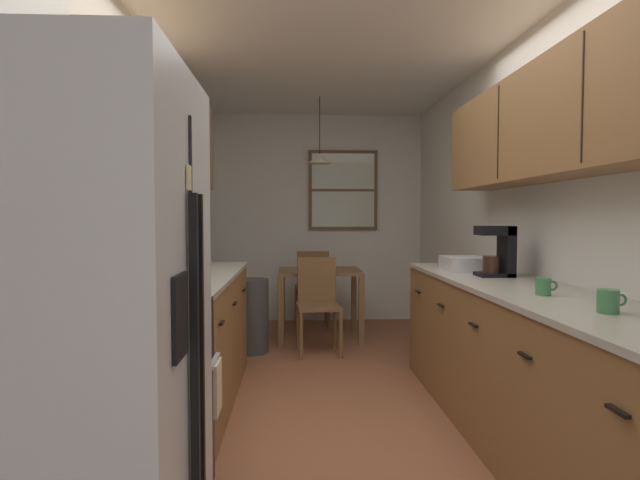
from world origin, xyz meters
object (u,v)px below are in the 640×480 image
at_px(refrigerator, 67,365).
at_px(mug_by_coffeemaker, 609,301).
at_px(stove_range, 129,407).
at_px(dining_chair_near, 318,300).
at_px(storage_canister, 159,275).
at_px(mug_spare, 544,287).
at_px(microwave_over_range, 97,124).
at_px(trash_bin, 251,316).
at_px(dining_table, 320,282).
at_px(dining_chair_far, 312,284).
at_px(dish_rack, 464,264).
at_px(coffee_maker, 499,250).

relative_size(refrigerator, mug_by_coffeemaker, 14.32).
relative_size(stove_range, dining_chair_near, 1.22).
relative_size(stove_range, storage_canister, 6.70).
bearing_deg(dining_chair_near, stove_range, -109.64).
distance_m(storage_canister, mug_spare, 1.97).
xyz_separation_m(microwave_over_range, mug_by_coffeemaker, (2.08, -0.22, -0.73)).
height_order(stove_range, trash_bin, stove_range).
distance_m(microwave_over_range, dining_table, 3.53).
bearing_deg(dining_chair_near, mug_by_coffeemaker, -69.93).
relative_size(dining_chair_far, mug_spare, 8.27).
height_order(microwave_over_range, dish_rack, microwave_over_range).
distance_m(dining_chair_near, coffee_maker, 2.00).
distance_m(dining_chair_near, trash_bin, 0.66).
distance_m(dining_chair_far, coffee_maker, 2.96).
bearing_deg(coffee_maker, refrigerator, -138.61).
height_order(refrigerator, dish_rack, refrigerator).
distance_m(refrigerator, mug_by_coffeemaker, 1.98).
distance_m(dining_chair_near, mug_spare, 2.61).
bearing_deg(refrigerator, dining_chair_near, 75.07).
bearing_deg(dish_rack, dining_chair_near, 130.48).
distance_m(stove_range, dining_chair_far, 3.86).
relative_size(stove_range, mug_spare, 10.10).
height_order(trash_bin, storage_canister, storage_canister).
bearing_deg(stove_range, dining_chair_near, 70.36).
height_order(refrigerator, coffee_maker, refrigerator).
height_order(mug_spare, dish_rack, dish_rack).
bearing_deg(trash_bin, dining_chair_near, -3.34).
relative_size(dining_table, mug_spare, 7.93).
bearing_deg(dining_chair_far, coffee_maker, -67.30).
height_order(refrigerator, stove_range, refrigerator).
xyz_separation_m(trash_bin, storage_canister, (-0.30, -2.13, 0.63)).
distance_m(trash_bin, mug_spare, 2.97).
distance_m(dining_table, dining_chair_near, 0.57).
relative_size(stove_range, coffee_maker, 3.34).
bearing_deg(dining_chair_near, refrigerator, -104.93).
distance_m(microwave_over_range, dining_chair_far, 4.06).
height_order(stove_range, dish_rack, stove_range).
relative_size(refrigerator, dining_chair_near, 1.90).
bearing_deg(dining_table, mug_by_coffeemaker, -73.76).
relative_size(dining_chair_near, coffee_maker, 2.73).
xyz_separation_m(coffee_maker, dish_rack, (-0.10, 0.38, -0.12)).
bearing_deg(trash_bin, refrigerator, -94.15).
distance_m(microwave_over_range, mug_spare, 2.20).
bearing_deg(mug_by_coffeemaker, dining_chair_near, 110.07).
bearing_deg(storage_canister, coffee_maker, 14.54).
bearing_deg(mug_by_coffeemaker, dining_table, 106.24).
relative_size(refrigerator, stove_range, 1.56).
xyz_separation_m(dining_chair_near, coffee_maker, (1.11, -1.56, 0.57)).
xyz_separation_m(stove_range, coffee_maker, (2.05, 1.06, 0.60)).
bearing_deg(stove_range, refrigerator, -85.80).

